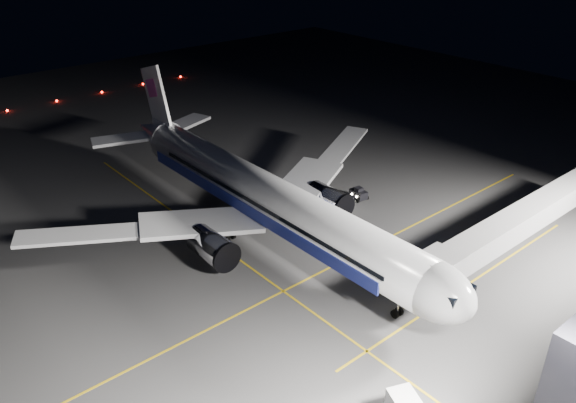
# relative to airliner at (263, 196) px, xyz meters

# --- Properties ---
(ground) EXTENTS (200.00, 200.00, 0.00)m
(ground) POSITION_rel_airliner_xyz_m (1.08, 0.00, -5.16)
(ground) COLOR #4C4C4F
(ground) RESTS_ON ground
(guide_line_main) EXTENTS (0.25, 80.00, 0.01)m
(guide_line_main) POSITION_rel_airliner_xyz_m (11.08, 0.00, -5.16)
(guide_line_main) COLOR gold
(guide_line_main) RESTS_ON ground
(guide_line_cross) EXTENTS (70.00, 0.25, 0.01)m
(guide_line_cross) POSITION_rel_airliner_xyz_m (1.08, -6.00, -5.16)
(guide_line_cross) COLOR gold
(guide_line_cross) RESTS_ON ground
(guide_line_side) EXTENTS (0.25, 40.00, 0.01)m
(guide_line_side) POSITION_rel_airliner_xyz_m (23.08, 10.00, -5.16)
(guide_line_side) COLOR gold
(guide_line_side) RESTS_ON ground
(airliner) EXTENTS (61.48, 54.22, 16.64)m
(airliner) POSITION_rel_airliner_xyz_m (0.00, 0.00, 0.00)
(airliner) COLOR silver
(airliner) RESTS_ON ground
(jet_bridge) EXTENTS (3.60, 34.40, 6.30)m
(jet_bridge) POSITION_rel_airliner_xyz_m (23.08, 18.06, -0.58)
(jet_bridge) COLOR #B2B2B7
(jet_bridge) RESTS_ON ground
(taxiway_lights) EXTENTS (0.44, 60.44, 0.44)m
(taxiway_lights) POSITION_rel_airliner_xyz_m (-70.92, 0.00, -4.94)
(taxiway_lights) COLOR #FF140A
(taxiway_lights) RESTS_ON ground
(baggage_tug) EXTENTS (2.58, 2.16, 1.73)m
(baggage_tug) POSITION_rel_airliner_xyz_m (1.30, 15.87, -4.36)
(baggage_tug) COLOR black
(baggage_tug) RESTS_ON ground
(safety_cone_a) EXTENTS (0.41, 0.41, 0.62)m
(safety_cone_a) POSITION_rel_airliner_xyz_m (0.40, 6.91, -4.85)
(safety_cone_a) COLOR orange
(safety_cone_a) RESTS_ON ground
(safety_cone_b) EXTENTS (0.39, 0.39, 0.59)m
(safety_cone_b) POSITION_rel_airliner_xyz_m (5.41, 4.00, -4.87)
(safety_cone_b) COLOR orange
(safety_cone_b) RESTS_ON ground
(safety_cone_c) EXTENTS (0.34, 0.34, 0.51)m
(safety_cone_c) POSITION_rel_airliner_xyz_m (2.87, 4.00, -4.91)
(safety_cone_c) COLOR orange
(safety_cone_c) RESTS_ON ground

